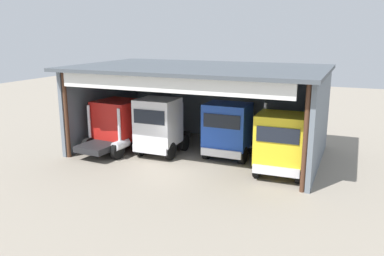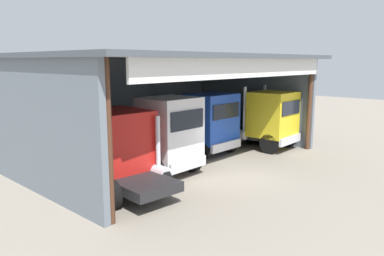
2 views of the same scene
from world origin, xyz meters
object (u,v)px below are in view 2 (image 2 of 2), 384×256
truck_white_center_left_bay (166,134)px  truck_blue_center_bay (207,123)px  truck_red_left_bay (116,149)px  truck_yellow_right_bay (267,119)px  tool_cart (42,163)px  oil_drum (132,143)px

truck_white_center_left_bay → truck_blue_center_bay: bearing=-166.6°
truck_red_left_bay → truck_yellow_right_bay: 10.35m
truck_red_left_bay → tool_cart: bearing=105.8°
truck_blue_center_bay → tool_cart: truck_blue_center_bay is taller
truck_yellow_right_bay → oil_drum: bearing=-45.3°
truck_blue_center_bay → oil_drum: size_ratio=5.09×
truck_red_left_bay → truck_blue_center_bay: bearing=14.5°
truck_red_left_bay → truck_white_center_left_bay: size_ratio=1.10×
truck_yellow_right_bay → oil_drum: (-5.66, 5.45, -1.30)m
truck_yellow_right_bay → oil_drum: truck_yellow_right_bay is taller
truck_white_center_left_bay → truck_blue_center_bay: 4.16m
truck_red_left_bay → truck_yellow_right_bay: size_ratio=0.92×
oil_drum → truck_blue_center_bay: bearing=-59.4°
truck_yellow_right_bay → tool_cart: truck_yellow_right_bay is taller
truck_white_center_left_bay → truck_blue_center_bay: (4.04, 1.00, -0.08)m
truck_blue_center_bay → oil_drum: bearing=-58.9°
tool_cart → truck_white_center_left_bay: bearing=-47.7°
truck_yellow_right_bay → tool_cart: bearing=-24.6°
truck_blue_center_bay → truck_yellow_right_bay: size_ratio=0.85×
tool_cart → truck_red_left_bay: bearing=-78.4°
oil_drum → truck_white_center_left_bay: bearing=-110.6°
truck_red_left_bay → tool_cart: truck_red_left_bay is taller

